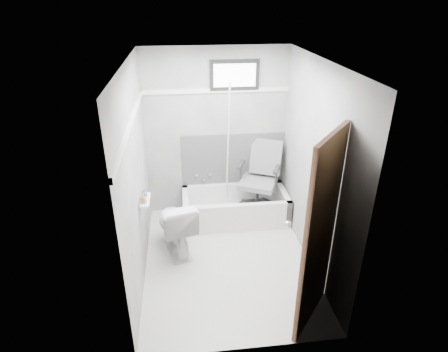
{
  "coord_description": "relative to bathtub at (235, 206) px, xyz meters",
  "views": [
    {
      "loc": [
        -0.48,
        -3.69,
        3.0
      ],
      "look_at": [
        0.0,
        0.35,
        1.0
      ],
      "focal_mm": 30.0,
      "sensor_mm": 36.0,
      "label": 1
    }
  ],
  "objects": [
    {
      "name": "ceiling",
      "position": [
        -0.23,
        -0.93,
        2.19
      ],
      "size": [
        2.6,
        2.6,
        0.0
      ],
      "primitive_type": "plane",
      "rotation": [
        3.14,
        0.0,
        0.0
      ],
      "color": "silver",
      "rests_on": "floor"
    },
    {
      "name": "window",
      "position": [
        0.02,
        0.36,
        1.81
      ],
      "size": [
        0.66,
        0.04,
        0.4
      ],
      "primitive_type": null,
      "color": "black",
      "rests_on": "wall_back"
    },
    {
      "name": "soap_bottle_a",
      "position": [
        -1.17,
        -0.97,
        0.76
      ],
      "size": [
        0.06,
        0.06,
        0.12
      ],
      "primitive_type": "imported",
      "rotation": [
        0.0,
        0.0,
        -0.26
      ],
      "color": "#A17B50",
      "rests_on": "shelf"
    },
    {
      "name": "office_chair",
      "position": [
        0.33,
        0.05,
        0.41
      ],
      "size": [
        0.77,
        0.77,
        1.01
      ],
      "primitive_type": null,
      "rotation": [
        0.0,
        0.0,
        -0.43
      ],
      "color": "slate",
      "rests_on": "bathtub"
    },
    {
      "name": "wall_front",
      "position": [
        -0.23,
        -2.23,
        0.99
      ],
      "size": [
        2.0,
        0.02,
        2.4
      ],
      "primitive_type": "cube",
      "color": "slate",
      "rests_on": "floor"
    },
    {
      "name": "trim_left",
      "position": [
        -1.22,
        -0.93,
        1.61
      ],
      "size": [
        0.02,
        2.6,
        0.06
      ],
      "primitive_type": "cube",
      "color": "white",
      "rests_on": "wall_left"
    },
    {
      "name": "door",
      "position": [
        0.75,
        -2.21,
        0.79
      ],
      "size": [
        0.78,
        0.78,
        2.0
      ],
      "primitive_type": null,
      "color": "#552E1F",
      "rests_on": "floor"
    },
    {
      "name": "trim_back",
      "position": [
        -0.23,
        0.36,
        1.61
      ],
      "size": [
        2.0,
        0.02,
        0.06
      ],
      "primitive_type": "cube",
      "color": "white",
      "rests_on": "wall_back"
    },
    {
      "name": "soap_bottle_b",
      "position": [
        -1.17,
        -0.83,
        0.75
      ],
      "size": [
        0.1,
        0.1,
        0.09
      ],
      "primitive_type": "imported",
      "rotation": [
        0.0,
        0.0,
        0.64
      ],
      "color": "#476383",
      "rests_on": "shelf"
    },
    {
      "name": "bathtub",
      "position": [
        0.0,
        0.0,
        0.0
      ],
      "size": [
        1.5,
        0.7,
        0.42
      ],
      "primitive_type": null,
      "color": "silver",
      "rests_on": "floor"
    },
    {
      "name": "wall_back",
      "position": [
        -0.23,
        0.37,
        0.99
      ],
      "size": [
        2.0,
        0.02,
        2.4
      ],
      "primitive_type": "cube",
      "color": "slate",
      "rests_on": "floor"
    },
    {
      "name": "toilet",
      "position": [
        -0.85,
        -0.64,
        0.16
      ],
      "size": [
        0.6,
        0.84,
        0.74
      ],
      "primitive_type": "imported",
      "rotation": [
        0.0,
        0.0,
        3.4
      ],
      "color": "white",
      "rests_on": "floor"
    },
    {
      "name": "shelf",
      "position": [
        -1.16,
        -0.89,
        0.69
      ],
      "size": [
        0.1,
        0.32,
        0.02
      ],
      "primitive_type": "cube",
      "color": "white",
      "rests_on": "wall_left"
    },
    {
      "name": "wall_right",
      "position": [
        0.77,
        -0.93,
        0.99
      ],
      "size": [
        0.02,
        2.6,
        2.4
      ],
      "primitive_type": "cube",
      "color": "slate",
      "rests_on": "floor"
    },
    {
      "name": "wall_left",
      "position": [
        -1.23,
        -0.93,
        0.99
      ],
      "size": [
        0.02,
        2.6,
        2.4
      ],
      "primitive_type": "cube",
      "color": "slate",
      "rests_on": "floor"
    },
    {
      "name": "floor",
      "position": [
        -0.23,
        -0.93,
        -0.21
      ],
      "size": [
        2.6,
        2.6,
        0.0
      ],
      "primitive_type": "plane",
      "color": "white",
      "rests_on": "ground"
    },
    {
      "name": "backerboard",
      "position": [
        0.02,
        0.36,
        0.59
      ],
      "size": [
        1.5,
        0.02,
        0.78
      ],
      "primitive_type": "cube",
      "color": "#4C4C4F",
      "rests_on": "wall_back"
    },
    {
      "name": "pole",
      "position": [
        -0.09,
        0.13,
        0.84
      ],
      "size": [
        0.02,
        0.36,
        1.92
      ],
      "primitive_type": "cylinder",
      "rotation": [
        0.17,
        0.0,
        0.0
      ],
      "color": "silver",
      "rests_on": "bathtub"
    },
    {
      "name": "faucet",
      "position": [
        -0.43,
        0.34,
        0.34
      ],
      "size": [
        0.26,
        0.1,
        0.16
      ],
      "primitive_type": null,
      "color": "silver",
      "rests_on": "wall_back"
    }
  ]
}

